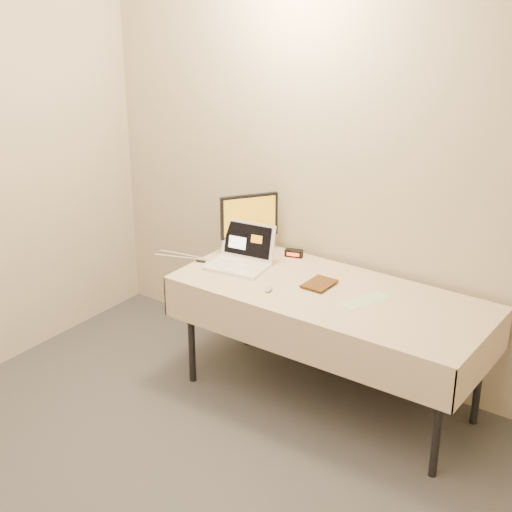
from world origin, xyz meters
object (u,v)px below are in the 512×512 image
Objects in this scene: table at (331,301)px; laptop at (242,256)px; monitor at (249,219)px; book at (309,267)px.

laptop is (-0.66, 0.02, 0.12)m from table.
book is at bearing -71.45° from monitor.
book is (0.57, -0.18, -0.13)m from monitor.
laptop reaches higher than book.
table is at bearing -10.19° from laptop.
table is at bearing -69.80° from monitor.
monitor is 1.94× the size of book.
book is (-0.18, 0.03, 0.16)m from table.
monitor is at bearing 163.07° from book.
book is at bearing -6.88° from laptop.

